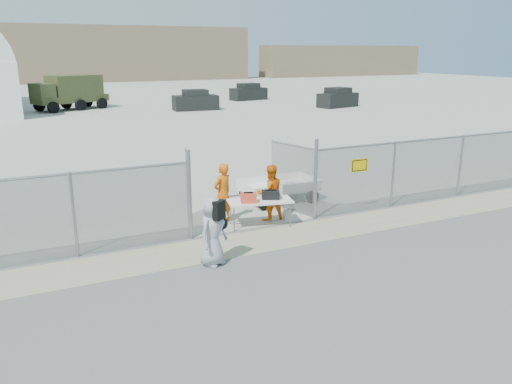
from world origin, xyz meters
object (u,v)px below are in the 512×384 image
security_worker_left (223,193)px  utility_trailer (279,190)px  folding_table (260,213)px  visitor (213,231)px  security_worker_right (270,193)px

security_worker_left → utility_trailer: 2.89m
folding_table → utility_trailer: bearing=62.3°
visitor → utility_trailer: visitor is taller
security_worker_left → visitor: bearing=40.4°
security_worker_left → security_worker_right: size_ratio=1.05×
security_worker_left → visitor: size_ratio=1.07×
visitor → utility_trailer: (3.92, 4.06, -0.45)m
security_worker_left → security_worker_right: (1.37, -0.45, -0.04)m
security_worker_left → utility_trailer: security_worker_left is taller
security_worker_left → utility_trailer: size_ratio=0.54×
folding_table → security_worker_right: 0.77m
security_worker_left → security_worker_right: security_worker_left is taller
folding_table → utility_trailer: size_ratio=0.56×
visitor → utility_trailer: 5.66m
security_worker_right → utility_trailer: (1.19, 1.69, -0.47)m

